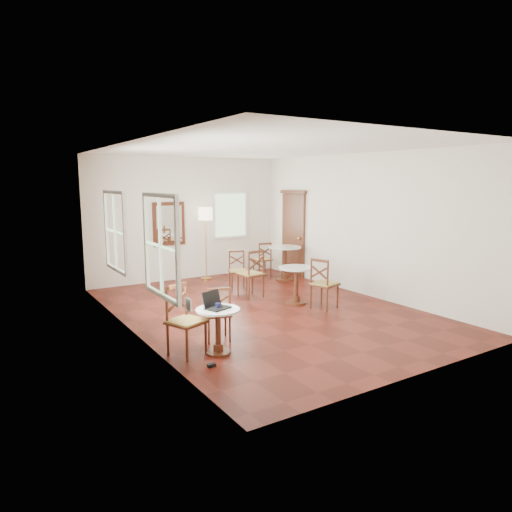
{
  "coord_description": "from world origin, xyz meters",
  "views": [
    {
      "loc": [
        -4.64,
        -7.05,
        2.4
      ],
      "look_at": [
        0.0,
        0.3,
        1.0
      ],
      "focal_mm": 32.32,
      "sensor_mm": 36.0,
      "label": 1
    }
  ],
  "objects": [
    {
      "name": "chair_mid_b",
      "position": [
        1.03,
        -0.49,
        0.49
      ],
      "size": [
        0.56,
        0.56,
        0.98
      ],
      "rotation": [
        0.0,
        0.0,
        1.85
      ],
      "color": "#4D2413",
      "rests_on": "ground"
    },
    {
      "name": "chair_near_b",
      "position": [
        -2.18,
        -1.29,
        0.49
      ],
      "size": [
        0.59,
        0.59,
        0.99
      ],
      "rotation": [
        0.0,
        0.0,
        0.37
      ],
      "color": "#4D2413",
      "rests_on": "ground"
    },
    {
      "name": "cafe_table_mid",
      "position": [
        0.79,
        0.06,
        0.46
      ],
      "size": [
        0.7,
        0.7,
        0.74
      ],
      "color": "#4D2413",
      "rests_on": "ground"
    },
    {
      "name": "cafe_table_near",
      "position": [
        -1.78,
        -1.52,
        0.4
      ],
      "size": [
        0.62,
        0.62,
        0.65
      ],
      "color": "#4D2413",
      "rests_on": "ground"
    },
    {
      "name": "laptop",
      "position": [
        -1.79,
        -1.46,
        0.71
      ],
      "size": [
        0.4,
        0.37,
        0.24
      ],
      "rotation": [
        0.0,
        0.0,
        0.34
      ],
      "color": "black",
      "rests_on": "cafe_table_near"
    },
    {
      "name": "floor_lamp",
      "position": [
        0.33,
        3.15,
        1.51
      ],
      "size": [
        0.35,
        0.35,
        1.79
      ],
      "color": "#BF8C3F",
      "rests_on": "ground"
    },
    {
      "name": "mouse",
      "position": [
        -1.77,
        -1.51,
        0.67
      ],
      "size": [
        0.11,
        0.09,
        0.04
      ],
      "primitive_type": "ellipsoid",
      "rotation": [
        0.0,
        0.0,
        -0.27
      ],
      "color": "black",
      "rests_on": "cafe_table_near"
    },
    {
      "name": "chair_back_b",
      "position": [
        0.44,
        1.78,
        0.43
      ],
      "size": [
        0.51,
        0.51,
        0.87
      ],
      "rotation": [
        0.0,
        0.0,
        -0.35
      ],
      "color": "#4D2413",
      "rests_on": "ground"
    },
    {
      "name": "chair_near_a",
      "position": [
        -1.52,
        -1.02,
        0.43
      ],
      "size": [
        0.49,
        0.49,
        0.86
      ],
      "rotation": [
        0.0,
        0.0,
        2.86
      ],
      "color": "#4D2413",
      "rests_on": "ground"
    },
    {
      "name": "chair_back_a",
      "position": [
        1.73,
        2.73,
        0.44
      ],
      "size": [
        0.45,
        0.45,
        0.88
      ],
      "rotation": [
        0.0,
        0.0,
        3.03
      ],
      "color": "#4D2413",
      "rests_on": "ground"
    },
    {
      "name": "navy_mug",
      "position": [
        -1.77,
        -1.52,
        0.7
      ],
      "size": [
        0.11,
        0.07,
        0.08
      ],
      "color": "black",
      "rests_on": "cafe_table_near"
    },
    {
      "name": "cafe_table_back",
      "position": [
        1.9,
        1.98,
        0.52
      ],
      "size": [
        0.8,
        0.8,
        0.84
      ],
      "color": "#4D2413",
      "rests_on": "ground"
    },
    {
      "name": "water_glass",
      "position": [
        -1.88,
        -1.35,
        0.71
      ],
      "size": [
        0.07,
        0.07,
        0.11
      ],
      "primitive_type": "cylinder",
      "color": "white",
      "rests_on": "cafe_table_near"
    },
    {
      "name": "power_adapter",
      "position": [
        -2.07,
        -1.89,
        0.02
      ],
      "size": [
        0.11,
        0.07,
        0.04
      ],
      "primitive_type": "cube",
      "color": "black",
      "rests_on": "ground"
    },
    {
      "name": "room_shell",
      "position": [
        -0.06,
        0.27,
        1.89
      ],
      "size": [
        5.02,
        7.02,
        3.01
      ],
      "color": "silver",
      "rests_on": "ground"
    },
    {
      "name": "ground",
      "position": [
        0.0,
        0.0,
        0.0
      ],
      "size": [
        7.0,
        7.0,
        0.0
      ],
      "primitive_type": "plane",
      "color": "#4E150D",
      "rests_on": "ground"
    },
    {
      "name": "chair_mid_a",
      "position": [
        0.32,
        0.99,
        0.5
      ],
      "size": [
        0.51,
        0.51,
        1.01
      ],
      "rotation": [
        0.0,
        0.0,
        3.24
      ],
      "color": "#4D2413",
      "rests_on": "ground"
    }
  ]
}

